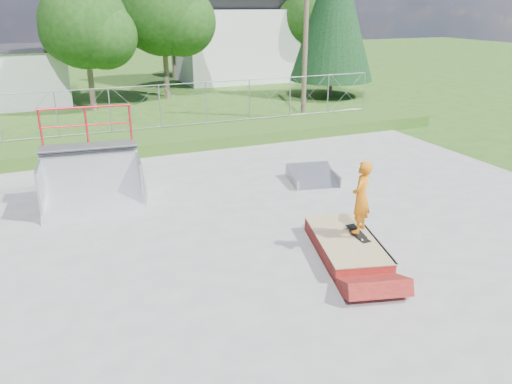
{
  "coord_description": "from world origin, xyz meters",
  "views": [
    {
      "loc": [
        -4.24,
        -9.97,
        5.39
      ],
      "look_at": [
        0.13,
        0.49,
        1.1
      ],
      "focal_mm": 35.0,
      "sensor_mm": 36.0,
      "label": 1
    }
  ],
  "objects_px": {
    "grind_box": "(346,245)",
    "flat_bank_ramp": "(313,176)",
    "quarter_pipe": "(90,162)",
    "skater": "(361,200)"
  },
  "relations": [
    {
      "from": "skater",
      "to": "quarter_pipe",
      "type": "bearing_deg",
      "value": -81.34
    },
    {
      "from": "quarter_pipe",
      "to": "grind_box",
      "type": "bearing_deg",
      "value": -39.9
    },
    {
      "from": "grind_box",
      "to": "flat_bank_ramp",
      "type": "bearing_deg",
      "value": 84.67
    },
    {
      "from": "skater",
      "to": "flat_bank_ramp",
      "type": "bearing_deg",
      "value": -143.86
    },
    {
      "from": "grind_box",
      "to": "flat_bank_ramp",
      "type": "xyz_separation_m",
      "value": [
        1.64,
        4.54,
        0.02
      ]
    },
    {
      "from": "grind_box",
      "to": "flat_bank_ramp",
      "type": "distance_m",
      "value": 4.83
    },
    {
      "from": "quarter_pipe",
      "to": "skater",
      "type": "height_order",
      "value": "quarter_pipe"
    },
    {
      "from": "grind_box",
      "to": "quarter_pipe",
      "type": "height_order",
      "value": "quarter_pipe"
    },
    {
      "from": "skater",
      "to": "grind_box",
      "type": "bearing_deg",
      "value": -39.29
    },
    {
      "from": "grind_box",
      "to": "skater",
      "type": "distance_m",
      "value": 1.12
    }
  ]
}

